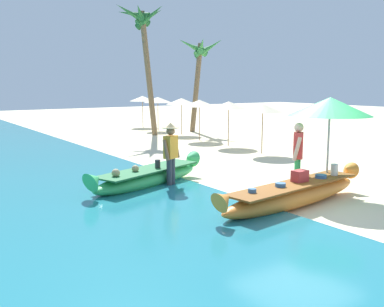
{
  "coord_description": "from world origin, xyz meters",
  "views": [
    {
      "loc": [
        -7.68,
        -6.87,
        2.64
      ],
      "look_at": [
        -1.51,
        2.21,
        0.9
      ],
      "focal_mm": 41.04,
      "sensor_mm": 36.0,
      "label": 1
    }
  ],
  "objects_px": {
    "boat_orange_foreground": "(295,194)",
    "patio_umbrella_large": "(330,107)",
    "palm_tree_tall_inland": "(143,31)",
    "boat_green_midground": "(149,177)",
    "person_vendor_hatted": "(171,151)",
    "palm_tree_leaning_seaward": "(200,56)",
    "person_tourist_customer": "(298,155)"
  },
  "relations": [
    {
      "from": "palm_tree_leaning_seaward",
      "to": "patio_umbrella_large",
      "type": "bearing_deg",
      "value": -113.0
    },
    {
      "from": "palm_tree_tall_inland",
      "to": "boat_green_midground",
      "type": "bearing_deg",
      "value": -117.57
    },
    {
      "from": "boat_green_midground",
      "to": "palm_tree_tall_inland",
      "type": "xyz_separation_m",
      "value": [
        5.33,
        10.21,
        4.95
      ]
    },
    {
      "from": "boat_green_midground",
      "to": "patio_umbrella_large",
      "type": "bearing_deg",
      "value": -42.23
    },
    {
      "from": "boat_orange_foreground",
      "to": "boat_green_midground",
      "type": "distance_m",
      "value": 3.82
    },
    {
      "from": "boat_green_midground",
      "to": "person_vendor_hatted",
      "type": "bearing_deg",
      "value": -43.33
    },
    {
      "from": "palm_tree_tall_inland",
      "to": "palm_tree_leaning_seaward",
      "type": "bearing_deg",
      "value": 4.42
    },
    {
      "from": "patio_umbrella_large",
      "to": "boat_orange_foreground",
      "type": "bearing_deg",
      "value": -165.09
    },
    {
      "from": "boat_orange_foreground",
      "to": "patio_umbrella_large",
      "type": "distance_m",
      "value": 2.4
    },
    {
      "from": "palm_tree_leaning_seaward",
      "to": "person_vendor_hatted",
      "type": "bearing_deg",
      "value": -128.22
    },
    {
      "from": "person_tourist_customer",
      "to": "person_vendor_hatted",
      "type": "bearing_deg",
      "value": 131.54
    },
    {
      "from": "person_vendor_hatted",
      "to": "patio_umbrella_large",
      "type": "distance_m",
      "value": 4.02
    },
    {
      "from": "palm_tree_tall_inland",
      "to": "palm_tree_leaning_seaward",
      "type": "distance_m",
      "value": 3.84
    },
    {
      "from": "person_vendor_hatted",
      "to": "person_tourist_customer",
      "type": "height_order",
      "value": "person_tourist_customer"
    },
    {
      "from": "boat_orange_foreground",
      "to": "palm_tree_leaning_seaward",
      "type": "relative_size",
      "value": 0.92
    },
    {
      "from": "boat_orange_foreground",
      "to": "person_vendor_hatted",
      "type": "relative_size",
      "value": 2.84
    },
    {
      "from": "person_vendor_hatted",
      "to": "palm_tree_tall_inland",
      "type": "bearing_deg",
      "value": 65.2
    },
    {
      "from": "patio_umbrella_large",
      "to": "palm_tree_leaning_seaward",
      "type": "bearing_deg",
      "value": 67.0
    },
    {
      "from": "boat_green_midground",
      "to": "palm_tree_tall_inland",
      "type": "bearing_deg",
      "value": 62.43
    },
    {
      "from": "boat_green_midground",
      "to": "person_tourist_customer",
      "type": "distance_m",
      "value": 3.79
    },
    {
      "from": "person_vendor_hatted",
      "to": "palm_tree_leaning_seaward",
      "type": "bearing_deg",
      "value": 51.78
    },
    {
      "from": "person_vendor_hatted",
      "to": "boat_green_midground",
      "type": "bearing_deg",
      "value": 136.67
    },
    {
      "from": "boat_green_midground",
      "to": "person_vendor_hatted",
      "type": "distance_m",
      "value": 0.91
    },
    {
      "from": "palm_tree_tall_inland",
      "to": "palm_tree_leaning_seaward",
      "type": "xyz_separation_m",
      "value": [
        3.68,
        0.28,
        -1.07
      ]
    },
    {
      "from": "palm_tree_tall_inland",
      "to": "boat_orange_foreground",
      "type": "bearing_deg",
      "value": -104.69
    },
    {
      "from": "person_vendor_hatted",
      "to": "palm_tree_leaning_seaward",
      "type": "height_order",
      "value": "palm_tree_leaning_seaward"
    },
    {
      "from": "patio_umbrella_large",
      "to": "palm_tree_tall_inland",
      "type": "bearing_deg",
      "value": 81.2
    },
    {
      "from": "patio_umbrella_large",
      "to": "palm_tree_tall_inland",
      "type": "height_order",
      "value": "palm_tree_tall_inland"
    },
    {
      "from": "boat_green_midground",
      "to": "palm_tree_leaning_seaward",
      "type": "distance_m",
      "value": 14.37
    },
    {
      "from": "person_vendor_hatted",
      "to": "palm_tree_tall_inland",
      "type": "height_order",
      "value": "palm_tree_tall_inland"
    },
    {
      "from": "boat_orange_foreground",
      "to": "palm_tree_leaning_seaward",
      "type": "xyz_separation_m",
      "value": [
        7.25,
        13.88,
        3.87
      ]
    },
    {
      "from": "boat_orange_foreground",
      "to": "boat_green_midground",
      "type": "height_order",
      "value": "boat_orange_foreground"
    }
  ]
}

